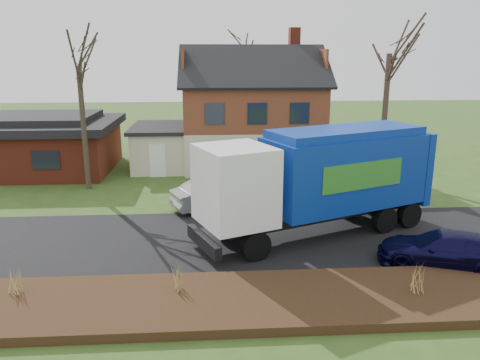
{
  "coord_description": "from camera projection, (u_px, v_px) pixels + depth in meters",
  "views": [
    {
      "loc": [
        -0.94,
        -18.14,
        7.45
      ],
      "look_at": [
        0.43,
        2.5,
        1.9
      ],
      "focal_mm": 35.0,
      "sensor_mm": 36.0,
      "label": 1
    }
  ],
  "objects": [
    {
      "name": "ground",
      "position": [
        234.0,
        240.0,
        19.47
      ],
      "size": [
        120.0,
        120.0,
        0.0
      ],
      "primitive_type": "plane",
      "color": "#2D4E1A",
      "rests_on": "ground"
    },
    {
      "name": "mulch_verge",
      "position": [
        243.0,
        301.0,
        14.33
      ],
      "size": [
        80.0,
        3.5,
        0.3
      ],
      "primitive_type": "cube",
      "color": "black",
      "rests_on": "ground"
    },
    {
      "name": "main_house",
      "position": [
        244.0,
        107.0,
        31.93
      ],
      "size": [
        12.95,
        8.95,
        9.26
      ],
      "color": "beige",
      "rests_on": "ground"
    },
    {
      "name": "grass_clump_mid",
      "position": [
        178.0,
        276.0,
        14.61
      ],
      "size": [
        0.32,
        0.27,
        0.9
      ],
      "color": "#A68F49",
      "rests_on": "mulch_verge"
    },
    {
      "name": "tree_back",
      "position": [
        244.0,
        35.0,
        38.24
      ],
      "size": [
        3.43,
        3.43,
        10.86
      ],
      "color": "#443B29",
      "rests_on": "ground"
    },
    {
      "name": "garbage_truck",
      "position": [
        323.0,
        175.0,
        19.55
      ],
      "size": [
        10.74,
        6.66,
        4.49
      ],
      "rotation": [
        0.0,
        0.0,
        0.4
      ],
      "color": "black",
      "rests_on": "ground"
    },
    {
      "name": "silver_sedan",
      "position": [
        217.0,
        194.0,
        23.33
      ],
      "size": [
        4.74,
        3.26,
        1.48
      ],
      "primitive_type": "imported",
      "rotation": [
        0.0,
        0.0,
        1.99
      ],
      "color": "#AAAEB2",
      "rests_on": "ground"
    },
    {
      "name": "tree_front_east",
      "position": [
        391.0,
        32.0,
        27.32
      ],
      "size": [
        3.88,
        3.88,
        10.78
      ],
      "color": "#413127",
      "rests_on": "ground"
    },
    {
      "name": "grass_clump_east",
      "position": [
        419.0,
        278.0,
        14.5
      ],
      "size": [
        0.35,
        0.29,
        0.88
      ],
      "color": "#B1864E",
      "rests_on": "mulch_verge"
    },
    {
      "name": "grass_clump_west",
      "position": [
        15.0,
        280.0,
        14.39
      ],
      "size": [
        0.34,
        0.28,
        0.89
      ],
      "color": "tan",
      "rests_on": "mulch_verge"
    },
    {
      "name": "tree_front_west",
      "position": [
        77.0,
        46.0,
        24.86
      ],
      "size": [
        3.23,
        3.23,
        9.59
      ],
      "color": "#3A3123",
      "rests_on": "ground"
    },
    {
      "name": "ranch_house",
      "position": [
        41.0,
        143.0,
        30.76
      ],
      "size": [
        9.8,
        8.2,
        3.7
      ],
      "color": "maroon",
      "rests_on": "ground"
    },
    {
      "name": "road",
      "position": [
        234.0,
        240.0,
        19.47
      ],
      "size": [
        80.0,
        7.0,
        0.02
      ],
      "primitive_type": "cube",
      "color": "black",
      "rests_on": "ground"
    },
    {
      "name": "navy_wagon",
      "position": [
        444.0,
        250.0,
        16.83
      ],
      "size": [
        4.98,
        3.38,
        1.34
      ],
      "primitive_type": "imported",
      "rotation": [
        0.0,
        0.0,
        -1.93
      ],
      "color": "black",
      "rests_on": "ground"
    }
  ]
}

